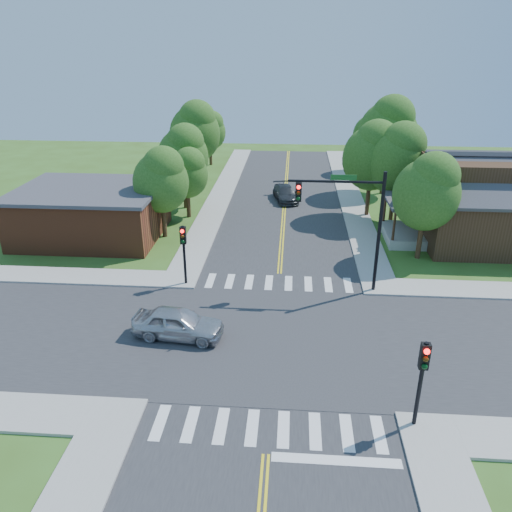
# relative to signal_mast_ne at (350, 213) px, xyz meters

# --- Properties ---
(ground) EXTENTS (100.00, 100.00, 0.00)m
(ground) POSITION_rel_signal_mast_ne_xyz_m (-3.91, -5.59, -4.85)
(ground) COLOR #39581B
(ground) RESTS_ON ground
(road_ns) EXTENTS (10.00, 90.00, 0.04)m
(road_ns) POSITION_rel_signal_mast_ne_xyz_m (-3.91, -5.59, -4.83)
(road_ns) COLOR #2D2D30
(road_ns) RESTS_ON ground
(road_ew) EXTENTS (90.00, 10.00, 0.04)m
(road_ew) POSITION_rel_signal_mast_ne_xyz_m (-3.91, -5.59, -4.83)
(road_ew) COLOR #2D2D30
(road_ew) RESTS_ON ground
(intersection_patch) EXTENTS (10.20, 10.20, 0.06)m
(intersection_patch) POSITION_rel_signal_mast_ne_xyz_m (-3.91, -5.59, -4.85)
(intersection_patch) COLOR #2D2D30
(intersection_patch) RESTS_ON ground
(sidewalk_ne) EXTENTS (40.00, 40.00, 0.14)m
(sidewalk_ne) POSITION_rel_signal_mast_ne_xyz_m (11.90, 10.23, -4.78)
(sidewalk_ne) COLOR #9E9B93
(sidewalk_ne) RESTS_ON ground
(sidewalk_nw) EXTENTS (40.00, 40.00, 0.14)m
(sidewalk_nw) POSITION_rel_signal_mast_ne_xyz_m (-19.73, 10.23, -4.78)
(sidewalk_nw) COLOR #9E9B93
(sidewalk_nw) RESTS_ON ground
(crosswalk_north) EXTENTS (8.85, 2.00, 0.01)m
(crosswalk_north) POSITION_rel_signal_mast_ne_xyz_m (-3.91, 0.61, -4.80)
(crosswalk_north) COLOR white
(crosswalk_north) RESTS_ON ground
(crosswalk_south) EXTENTS (8.85, 2.00, 0.01)m
(crosswalk_south) POSITION_rel_signal_mast_ne_xyz_m (-3.91, -11.79, -4.80)
(crosswalk_south) COLOR white
(crosswalk_south) RESTS_ON ground
(centerline) EXTENTS (0.30, 90.00, 0.01)m
(centerline) POSITION_rel_signal_mast_ne_xyz_m (-3.91, -5.59, -4.80)
(centerline) COLOR yellow
(centerline) RESTS_ON ground
(stop_bar) EXTENTS (4.60, 0.45, 0.09)m
(stop_bar) POSITION_rel_signal_mast_ne_xyz_m (-1.41, -13.19, -4.85)
(stop_bar) COLOR white
(stop_bar) RESTS_ON ground
(signal_mast_ne) EXTENTS (5.30, 0.42, 7.20)m
(signal_mast_ne) POSITION_rel_signal_mast_ne_xyz_m (0.00, 0.00, 0.00)
(signal_mast_ne) COLOR black
(signal_mast_ne) RESTS_ON ground
(signal_pole_se) EXTENTS (0.34, 0.42, 3.80)m
(signal_pole_se) POSITION_rel_signal_mast_ne_xyz_m (1.69, -11.21, -2.19)
(signal_pole_se) COLOR black
(signal_pole_se) RESTS_ON ground
(signal_pole_nw) EXTENTS (0.34, 0.42, 3.80)m
(signal_pole_nw) POSITION_rel_signal_mast_ne_xyz_m (-9.51, -0.01, -2.19)
(signal_pole_nw) COLOR black
(signal_pole_nw) RESTS_ON ground
(house_ne) EXTENTS (13.05, 8.80, 7.11)m
(house_ne) POSITION_rel_signal_mast_ne_xyz_m (11.19, 8.65, -1.52)
(house_ne) COLOR #382313
(house_ne) RESTS_ON ground
(building_nw) EXTENTS (10.40, 8.40, 3.73)m
(building_nw) POSITION_rel_signal_mast_ne_xyz_m (-18.11, 7.61, -2.97)
(building_nw) COLOR brown
(building_nw) RESTS_ON ground
(tree_e_a) EXTENTS (4.30, 4.09, 7.31)m
(tree_e_a) POSITION_rel_signal_mast_ne_xyz_m (5.46, 5.16, -0.06)
(tree_e_a) COLOR #382314
(tree_e_a) RESTS_ON ground
(tree_e_b) EXTENTS (4.75, 4.51, 8.07)m
(tree_e_b) POSITION_rel_signal_mast_ne_xyz_m (4.89, 12.51, 0.44)
(tree_e_b) COLOR #382314
(tree_e_b) RESTS_ON ground
(tree_e_c) EXTENTS (5.42, 5.15, 9.22)m
(tree_e_c) POSITION_rel_signal_mast_ne_xyz_m (5.40, 20.60, 1.19)
(tree_e_c) COLOR #382314
(tree_e_c) RESTS_ON ground
(tree_e_d) EXTENTS (3.93, 3.73, 6.68)m
(tree_e_d) POSITION_rel_signal_mast_ne_xyz_m (5.16, 28.98, -0.48)
(tree_e_d) COLOR #382314
(tree_e_d) RESTS_ON ground
(tree_w_a) EXTENTS (4.04, 3.83, 6.86)m
(tree_w_a) POSITION_rel_signal_mast_ne_xyz_m (-12.65, 7.82, -0.36)
(tree_w_a) COLOR #382314
(tree_w_a) RESTS_ON ground
(tree_w_b) EXTENTS (4.33, 4.12, 7.37)m
(tree_w_b) POSITION_rel_signal_mast_ne_xyz_m (-12.51, 14.83, -0.03)
(tree_w_b) COLOR #382314
(tree_w_b) RESTS_ON ground
(tree_w_c) EXTENTS (4.96, 4.71, 8.42)m
(tree_w_c) POSITION_rel_signal_mast_ne_xyz_m (-12.86, 22.28, 0.67)
(tree_w_c) COLOR #382314
(tree_w_c) RESTS_ON ground
(tree_w_d) EXTENTS (3.68, 3.50, 6.26)m
(tree_w_d) POSITION_rel_signal_mast_ne_xyz_m (-12.86, 31.07, -0.76)
(tree_w_d) COLOR #382314
(tree_w_d) RESTS_ON ground
(tree_house) EXTENTS (4.71, 4.47, 8.00)m
(tree_house) POSITION_rel_signal_mast_ne_xyz_m (3.11, 13.75, 0.39)
(tree_house) COLOR #382314
(tree_house) RESTS_ON ground
(tree_bldg) EXTENTS (3.46, 3.28, 5.88)m
(tree_bldg) POSITION_rel_signal_mast_ne_xyz_m (-11.74, 12.42, -1.01)
(tree_bldg) COLOR #382314
(tree_bldg) RESTS_ON ground
(car_silver) EXTENTS (2.85, 4.94, 1.54)m
(car_silver) POSITION_rel_signal_mast_ne_xyz_m (-8.69, -5.72, -4.08)
(car_silver) COLOR #B7B9BF
(car_silver) RESTS_ON ground
(car_dgrey) EXTENTS (3.72, 5.28, 1.31)m
(car_dgrey) POSITION_rel_signal_mast_ne_xyz_m (-3.88, 17.58, -4.20)
(car_dgrey) COLOR #313336
(car_dgrey) RESTS_ON ground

